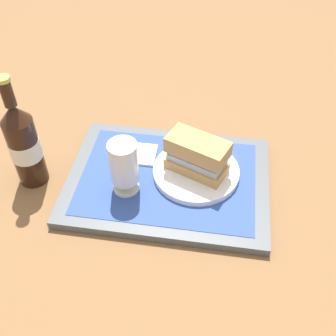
{
  "coord_description": "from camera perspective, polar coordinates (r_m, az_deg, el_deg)",
  "views": [
    {
      "loc": [
        -0.1,
        0.63,
        0.68
      ],
      "look_at": [
        0.0,
        0.0,
        0.05
      ],
      "focal_mm": 44.57,
      "sensor_mm": 36.0,
      "label": 1
    }
  ],
  "objects": [
    {
      "name": "ground_plane",
      "position": [
        0.93,
        -0.0,
        -2.17
      ],
      "size": [
        3.0,
        3.0,
        0.0
      ],
      "primitive_type": "plane",
      "color": "brown"
    },
    {
      "name": "tray",
      "position": [
        0.92,
        -0.0,
        -1.75
      ],
      "size": [
        0.44,
        0.32,
        0.02
      ],
      "primitive_type": "cube",
      "color": "#4C5156",
      "rests_on": "ground_plane"
    },
    {
      "name": "placemat",
      "position": [
        0.92,
        -0.0,
        -1.3
      ],
      "size": [
        0.38,
        0.27,
        0.0
      ],
      "primitive_type": "cube",
      "color": "#2D4793",
      "rests_on": "tray"
    },
    {
      "name": "plate",
      "position": [
        0.92,
        3.85,
        -0.49
      ],
      "size": [
        0.19,
        0.19,
        0.01
      ],
      "primitive_type": "cylinder",
      "color": "white",
      "rests_on": "placemat"
    },
    {
      "name": "sandwich",
      "position": [
        0.89,
        3.82,
        1.86
      ],
      "size": [
        0.14,
        0.11,
        0.08
      ],
      "rotation": [
        0.0,
        0.0,
        -0.39
      ],
      "color": "tan",
      "rests_on": "plate"
    },
    {
      "name": "beer_glass",
      "position": [
        0.85,
        -6.04,
        0.31
      ],
      "size": [
        0.06,
        0.06,
        0.12
      ],
      "color": "silver",
      "rests_on": "placemat"
    },
    {
      "name": "napkin_folded",
      "position": [
        0.97,
        -4.33,
        1.98
      ],
      "size": [
        0.09,
        0.07,
        0.01
      ],
      "primitive_type": "cube",
      "color": "white",
      "rests_on": "placemat"
    },
    {
      "name": "beer_bottle",
      "position": [
        0.92,
        -19.13,
        3.15
      ],
      "size": [
        0.07,
        0.07,
        0.27
      ],
      "color": "black",
      "rests_on": "ground_plane"
    }
  ]
}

